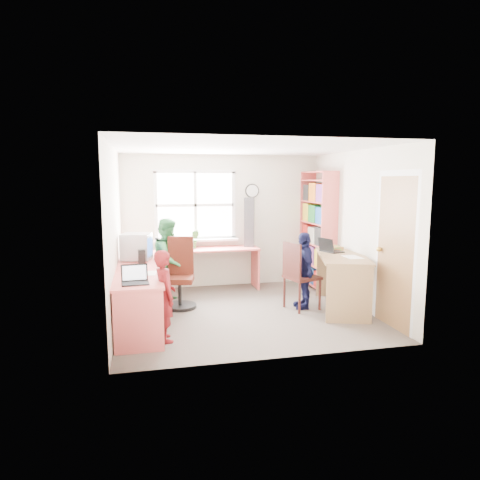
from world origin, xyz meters
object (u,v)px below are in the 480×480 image
at_px(wooden_chair, 298,273).
at_px(crt_monitor, 137,247).
at_px(bookshelf, 318,233).
at_px(laptop_left, 135,279).
at_px(laptop_right, 329,249).
at_px(cd_tower, 249,222).
at_px(right_desk, 342,270).
at_px(potted_plant, 194,239).
at_px(l_desk, 154,292).
at_px(person_navy, 304,270).
at_px(person_green, 169,261).
at_px(person_red, 165,296).
at_px(swivel_chair, 180,277).

xyz_separation_m(wooden_chair, crt_monitor, (-2.36, 0.58, 0.40)).
distance_m(bookshelf, laptop_left, 3.83).
height_order(laptop_right, cd_tower, cd_tower).
distance_m(right_desk, potted_plant, 2.63).
distance_m(laptop_right, cd_tower, 1.68).
distance_m(wooden_chair, laptop_left, 2.54).
bearing_deg(l_desk, person_navy, 7.82).
xyz_separation_m(wooden_chair, person_green, (-1.87, 0.84, 0.12)).
xyz_separation_m(laptop_right, person_red, (-2.60, -1.02, -0.32)).
distance_m(cd_tower, person_green, 1.71).
relative_size(laptop_left, potted_plant, 1.00).
bearing_deg(person_red, bookshelf, -65.22).
bearing_deg(laptop_right, person_green, 56.52).
distance_m(bookshelf, potted_plant, 2.22).
xyz_separation_m(l_desk, person_green, (0.27, 1.09, 0.22)).
bearing_deg(swivel_chair, right_desk, -2.83).
bearing_deg(l_desk, cd_tower, 45.05).
relative_size(swivel_chair, wooden_chair, 1.05).
height_order(l_desk, crt_monitor, crt_monitor).
height_order(potted_plant, person_red, person_red).
height_order(bookshelf, potted_plant, bookshelf).
relative_size(laptop_left, cd_tower, 0.37).
bearing_deg(bookshelf, l_desk, -153.57).
bearing_deg(right_desk, laptop_left, -147.88).
distance_m(right_desk, person_green, 2.70).
bearing_deg(laptop_left, person_red, 4.54).
distance_m(bookshelf, wooden_chair, 1.54).
bearing_deg(potted_plant, person_green, -125.61).
xyz_separation_m(bookshelf, person_navy, (-0.70, -1.16, -0.42)).
bearing_deg(laptop_left, wooden_chair, 16.70).
relative_size(l_desk, wooden_chair, 2.87).
bearing_deg(person_red, person_navy, -78.27).
xyz_separation_m(swivel_chair, cd_tower, (1.34, 0.97, 0.73)).
distance_m(l_desk, wooden_chair, 2.16).
xyz_separation_m(cd_tower, person_red, (-1.64, -2.35, -0.63)).
relative_size(swivel_chair, potted_plant, 3.31).
relative_size(laptop_right, potted_plant, 1.22).
relative_size(swivel_chair, person_green, 0.80).
bearing_deg(bookshelf, cd_tower, 166.62).
relative_size(right_desk, person_navy, 1.34).
height_order(crt_monitor, laptop_left, crt_monitor).
bearing_deg(cd_tower, person_green, -137.19).
bearing_deg(swivel_chair, cd_tower, 48.31).
relative_size(right_desk, potted_plant, 4.83).
xyz_separation_m(cd_tower, potted_plant, (-1.00, 0.01, -0.28)).
height_order(l_desk, potted_plant, potted_plant).
xyz_separation_m(laptop_left, laptop_right, (2.94, 1.07, 0.08)).
bearing_deg(potted_plant, l_desk, -113.16).
distance_m(laptop_left, person_green, 1.81).
bearing_deg(cd_tower, person_red, -106.30).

